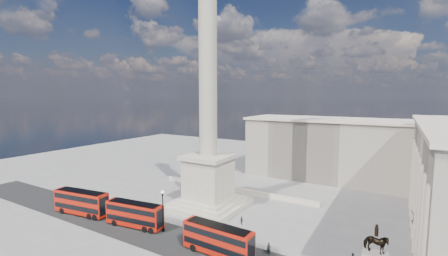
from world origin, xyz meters
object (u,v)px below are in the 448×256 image
red_bus_a (82,202)px  red_bus_c (218,240)px  red_bus_b (135,214)px  victorian_lamp (163,207)px  pedestrian_walking (269,249)px  pedestrian_crossing (242,220)px  nelsons_column (208,145)px

red_bus_a → red_bus_c: bearing=-6.5°
red_bus_b → victorian_lamp: bearing=3.4°
red_bus_c → pedestrian_walking: bearing=33.0°
red_bus_b → victorian_lamp: 5.94m
pedestrian_crossing → pedestrian_walking: bearing=174.2°
nelsons_column → red_bus_c: (11.67, -15.21, -10.62)m
red_bus_c → victorian_lamp: size_ratio=1.53×
red_bus_b → pedestrian_walking: bearing=-0.1°
victorian_lamp → pedestrian_crossing: (10.12, 9.12, -3.44)m
red_bus_a → victorian_lamp: (18.47, 2.40, 1.77)m
nelsons_column → red_bus_a: (-18.66, -15.93, -10.48)m
pedestrian_walking → pedestrian_crossing: size_ratio=1.18×
red_bus_c → pedestrian_crossing: 11.04m
red_bus_c → pedestrian_walking: red_bus_c is taller
red_bus_a → red_bus_c: size_ratio=1.07×
victorian_lamp → pedestrian_walking: bearing=6.4°
red_bus_a → red_bus_b: bearing=-2.1°
red_bus_a → pedestrian_crossing: red_bus_a is taller
red_bus_b → red_bus_a: bearing=178.2°
red_bus_a → victorian_lamp: size_ratio=1.64×
red_bus_a → victorian_lamp: bearing=-0.5°
nelsons_column → victorian_lamp: 16.10m
nelsons_column → pedestrian_crossing: size_ratio=32.55×
victorian_lamp → red_bus_b: bearing=-169.0°
red_bus_c → red_bus_a: bearing=-176.4°
nelsons_column → red_bus_a: nelsons_column is taller
red_bus_b → pedestrian_crossing: red_bus_b is taller
red_bus_a → pedestrian_crossing: (28.59, 11.51, -1.67)m
victorian_lamp → pedestrian_walking: size_ratio=3.94×
red_bus_b → victorian_lamp: (5.51, 1.07, 1.94)m
nelsons_column → pedestrian_walking: bearing=-32.7°
pedestrian_walking → pedestrian_crossing: bearing=130.4°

